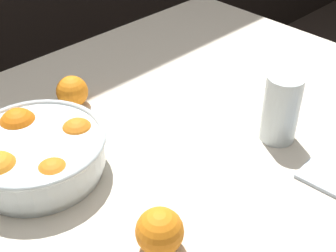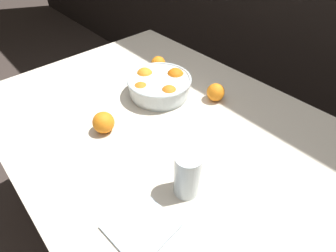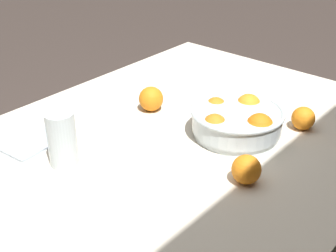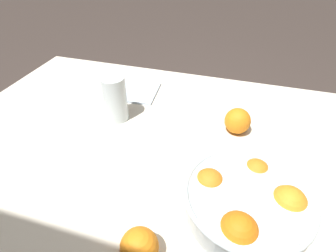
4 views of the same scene
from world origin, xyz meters
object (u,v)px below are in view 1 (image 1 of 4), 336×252
fruit_bowl (36,153)px  juice_glass (281,111)px  orange_loose_near_bowl (72,92)px  orange_loose_front (160,231)px

fruit_bowl → juice_glass: bearing=-31.3°
orange_loose_near_bowl → orange_loose_front: 0.47m
orange_loose_near_bowl → orange_loose_front: bearing=-107.8°
orange_loose_near_bowl → fruit_bowl: bearing=-141.1°
fruit_bowl → orange_loose_front: 0.30m
fruit_bowl → orange_loose_near_bowl: (0.18, 0.15, -0.01)m
orange_loose_front → fruit_bowl: bearing=97.8°
orange_loose_near_bowl → juice_glass: bearing=-59.6°
orange_loose_near_bowl → orange_loose_front: size_ratio=0.94×
juice_glass → orange_loose_near_bowl: size_ratio=2.01×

